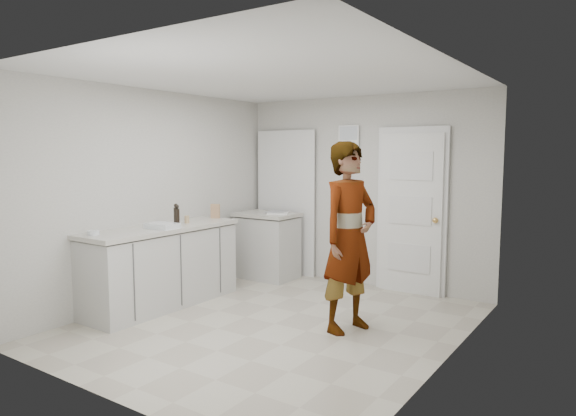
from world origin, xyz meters
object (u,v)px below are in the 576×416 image
Objects in this scene: spice_jar at (187,219)px; person at (349,237)px; cake_mix_box at (215,211)px; baking_dish at (162,226)px; egg_bowl at (93,233)px; oil_cruet_b at (176,214)px; oil_cruet_a at (177,215)px.

person is at bearing 3.25° from spice_jar.
cake_mix_box is 1.02m from baking_dish.
baking_dish is 2.83× the size of egg_bowl.
cake_mix_box is at bearing 94.00° from person.
spice_jar is at bearing 101.01° from baking_dish.
cake_mix_box is at bearing 93.78° from spice_jar.
cake_mix_box is 0.74× the size of oil_cruet_b.
oil_cruet_a is 1.94× the size of egg_bowl.
cake_mix_box is 0.52× the size of baking_dish.
person is 15.23× the size of egg_bowl.
egg_bowl is (-0.23, -0.71, -0.00)m from baking_dish.
oil_cruet_b is 1.04m from egg_bowl.
cake_mix_box is 0.70m from oil_cruet_b.
baking_dish is at bearing -73.92° from oil_cruet_a.
cake_mix_box is at bearing 97.17° from baking_dish.
person is 10.27× the size of cake_mix_box.
spice_jar is at bearing -109.73° from cake_mix_box.
oil_cruet_b is (0.02, -0.70, 0.03)m from cake_mix_box.
person is 2.11m from spice_jar.
cake_mix_box reaches higher than egg_bowl.
person reaches higher than oil_cruet_b.
egg_bowl is (-0.14, -1.18, -0.02)m from spice_jar.
cake_mix_box is at bearing 86.61° from egg_bowl.
oil_cruet_b is 0.34m from baking_dish.
spice_jar is 1.19m from egg_bowl.
cake_mix_box is at bearing 93.09° from oil_cruet_a.
egg_bowl is at bearing -116.90° from cake_mix_box.
oil_cruet_a is 1.04m from egg_bowl.
cake_mix_box reaches higher than baking_dish.
oil_cruet_b is at bearing 112.48° from person.
egg_bowl is at bearing -96.64° from spice_jar.
person is 2.13m from oil_cruet_a.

